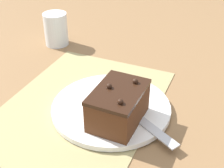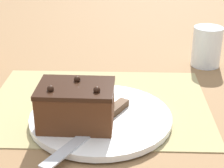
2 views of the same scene
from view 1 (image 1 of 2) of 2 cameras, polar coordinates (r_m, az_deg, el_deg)
The scene contains 6 objects.
ground_plane at distance 0.74m, azimuth -5.68°, elevation -3.94°, with size 3.00×3.00×0.00m, color olive.
placemat_woven at distance 0.74m, azimuth -5.69°, elevation -3.81°, with size 0.46×0.34×0.00m, color tan.
cake_plate at distance 0.72m, azimuth -0.16°, elevation -4.30°, with size 0.27×0.27×0.01m.
chocolate_cake at distance 0.65m, azimuth 1.17°, elevation -3.90°, with size 0.14×0.10×0.09m.
serving_knife at distance 0.71m, azimuth 2.02°, elevation -3.83°, with size 0.14×0.22×0.01m.
drinking_glass at distance 1.02m, azimuth -10.22°, elevation 9.84°, with size 0.07×0.07×0.10m.
Camera 1 is at (0.52, 0.30, 0.45)m, focal length 50.00 mm.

